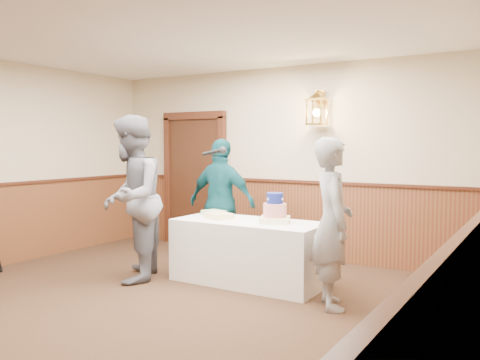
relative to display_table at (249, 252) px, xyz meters
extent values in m
plane|color=#331D13|center=(-0.34, -1.90, -0.38)|extent=(7.00, 7.00, 0.00)
cube|color=beige|center=(-0.34, 1.60, 1.02)|extent=(6.00, 0.02, 2.80)
cube|color=beige|center=(2.66, -1.90, 1.02)|extent=(0.02, 7.00, 2.80)
cube|color=white|center=(-0.34, -1.90, 2.42)|extent=(6.00, 7.00, 0.02)
cube|color=#5B291A|center=(-0.34, 1.58, 0.18)|extent=(5.98, 0.04, 1.10)
cube|color=#5B291A|center=(2.64, -1.90, 0.18)|extent=(0.04, 6.98, 1.10)
cube|color=#421E11|center=(-0.34, 1.56, 0.75)|extent=(5.98, 0.07, 0.04)
cube|color=#33190E|center=(-1.94, 1.55, 0.68)|extent=(1.00, 0.06, 2.10)
cube|color=white|center=(0.00, 0.00, 0.00)|extent=(1.80, 0.80, 0.75)
cube|color=#F7E9BC|center=(0.33, 0.03, 0.41)|extent=(0.44, 0.44, 0.07)
cylinder|color=red|center=(0.33, 0.03, 0.52)|extent=(0.27, 0.27, 0.16)
cylinder|color=navy|center=(0.33, 0.03, 0.66)|extent=(0.19, 0.19, 0.12)
cube|color=#FFEB98|center=(-0.41, -0.03, 0.41)|extent=(0.40, 0.36, 0.07)
cube|color=#BAE19F|center=(-0.62, 0.17, 0.41)|extent=(0.32, 0.29, 0.06)
imported|color=slate|center=(-1.27, -0.65, 0.63)|extent=(1.15, 1.23, 2.01)
cylinder|color=black|center=(-0.35, -0.26, 1.19)|extent=(0.23, 0.12, 0.09)
sphere|color=black|center=(-0.23, -0.21, 1.22)|extent=(0.08, 0.08, 0.08)
imported|color=gray|center=(1.18, -0.35, 0.49)|extent=(0.69, 0.76, 1.73)
imported|color=#0F454F|center=(-0.74, 0.54, 0.49)|extent=(1.02, 0.43, 1.74)
camera|label=1|loc=(3.04, -5.18, 1.28)|focal=38.00mm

